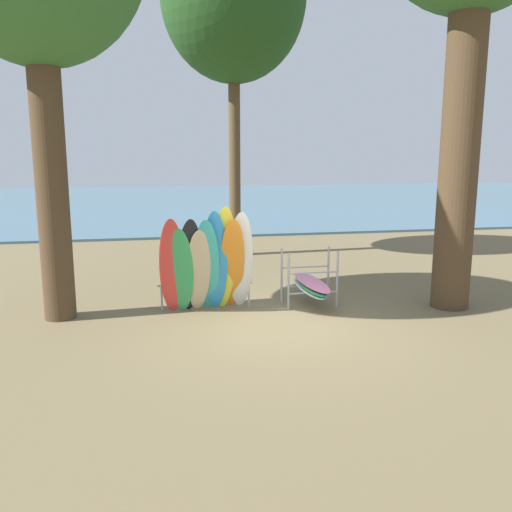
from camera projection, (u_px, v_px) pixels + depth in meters
The scene contains 4 objects.
ground_plane at pixel (280, 327), 10.32m from camera, with size 80.00×80.00×0.00m, color brown.
lake_water at pixel (182, 201), 38.79m from camera, with size 80.00×36.00×0.10m, color #477084.
leaning_board_pile at pixel (208, 265), 11.07m from camera, with size 2.05×0.92×2.29m.
board_storage_rack at pixel (311, 284), 11.79m from camera, with size 1.15×2.13×1.25m.
Camera 1 is at (-2.42, -9.59, 3.28)m, focal length 37.17 mm.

